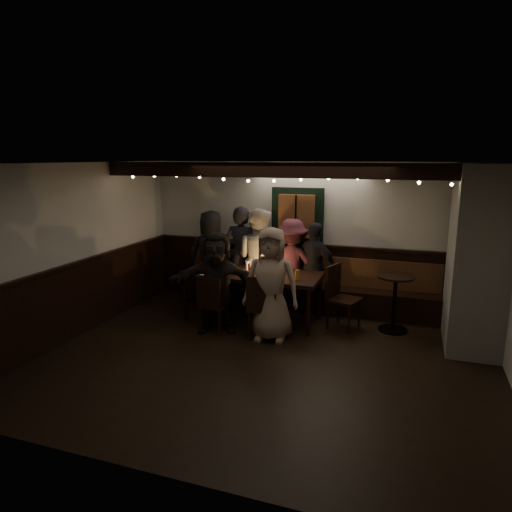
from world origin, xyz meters
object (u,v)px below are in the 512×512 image
at_px(high_top, 395,296).
at_px(person_c, 259,259).
at_px(person_d, 292,265).
at_px(person_g, 271,284).
at_px(person_b, 241,256).
at_px(person_a, 211,257).
at_px(person_f, 217,282).
at_px(chair_end, 339,293).
at_px(dining_table, 252,277).
at_px(chair_near_left, 212,301).
at_px(chair_near_right, 262,303).
at_px(person_e, 315,268).

bearing_deg(high_top, person_c, 170.08).
bearing_deg(person_d, person_c, 4.48).
bearing_deg(person_g, person_b, 120.08).
bearing_deg(person_c, person_a, 17.34).
xyz_separation_m(person_f, person_g, (0.88, -0.02, 0.06)).
distance_m(chair_end, high_top, 0.86).
relative_size(dining_table, chair_near_left, 2.50).
bearing_deg(person_g, high_top, 23.45).
relative_size(dining_table, person_d, 1.39).
xyz_separation_m(chair_near_right, person_c, (-0.52, 1.39, 0.35)).
xyz_separation_m(chair_near_right, person_e, (0.48, 1.48, 0.24)).
xyz_separation_m(person_a, person_c, (0.92, 0.01, 0.03)).
relative_size(chair_near_right, person_b, 0.54).
relative_size(person_b, person_d, 1.12).
height_order(chair_near_left, person_d, person_d).
bearing_deg(chair_near_left, person_f, 60.78).
bearing_deg(person_g, chair_near_right, -172.67).
xyz_separation_m(chair_end, high_top, (0.85, 0.11, -0.00)).
bearing_deg(person_e, dining_table, 62.70).
bearing_deg(person_d, chair_near_right, 82.19).
bearing_deg(person_f, chair_near_right, -19.52).
relative_size(chair_near_left, person_b, 0.50).
xyz_separation_m(chair_end, person_a, (-2.45, 0.53, 0.30)).
xyz_separation_m(person_d, person_e, (0.41, -0.02, -0.02)).
relative_size(chair_near_left, person_g, 0.53).
relative_size(high_top, person_b, 0.49).
xyz_separation_m(dining_table, person_e, (0.89, 0.75, 0.05)).
bearing_deg(dining_table, chair_near_right, -60.26).
bearing_deg(chair_end, dining_table, -174.52).
height_order(person_e, person_g, person_g).
distance_m(person_a, person_d, 1.52).
relative_size(chair_end, person_d, 0.62).
distance_m(chair_near_right, high_top, 2.10).
bearing_deg(person_e, person_g, 99.26).
xyz_separation_m(person_b, person_f, (0.13, -1.40, -0.12)).
height_order(chair_near_left, high_top, chair_near_left).
xyz_separation_m(chair_near_right, person_b, (-0.88, 1.45, 0.36)).
xyz_separation_m(dining_table, person_g, (0.55, -0.69, 0.11)).
relative_size(person_a, person_e, 1.09).
height_order(dining_table, person_f, person_f).
distance_m(chair_end, person_b, 2.00).
distance_m(dining_table, person_a, 1.23).
relative_size(chair_near_right, person_a, 0.57).
bearing_deg(dining_table, person_a, 147.34).
relative_size(chair_near_right, person_f, 0.62).
relative_size(person_a, person_c, 0.96).
distance_m(dining_table, person_d, 0.91).
bearing_deg(dining_table, person_b, 122.37).
height_order(chair_near_right, chair_end, chair_end).
bearing_deg(chair_near_left, person_e, 49.75).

